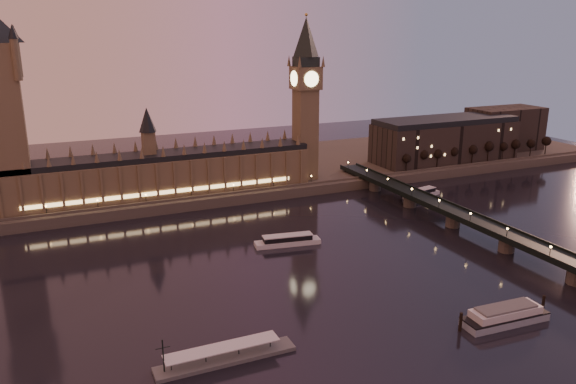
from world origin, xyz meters
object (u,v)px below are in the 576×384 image
Objects in this scene: moored_barge at (505,315)px; pontoon_pier at (225,357)px; cruise_boat_b at (421,193)px; cruise_boat_a at (288,240)px.

moored_barge is 99.74m from pontoon_pier.
cruise_boat_b is at bearing 66.80° from moored_barge.
cruise_boat_b is (109.43, 40.82, -0.05)m from cruise_boat_a.
pontoon_pier is (-58.03, -82.60, -0.95)m from cruise_boat_a.
moored_barge is at bearing -10.10° from pontoon_pier.
cruise_boat_a is 116.80m from cruise_boat_b.
cruise_boat_a is at bearing 54.91° from pontoon_pier.
cruise_boat_a is 0.72× the size of pontoon_pier.
moored_barge is (-69.28, -140.91, 0.73)m from cruise_boat_b.
pontoon_pier reaches higher than cruise_boat_a.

